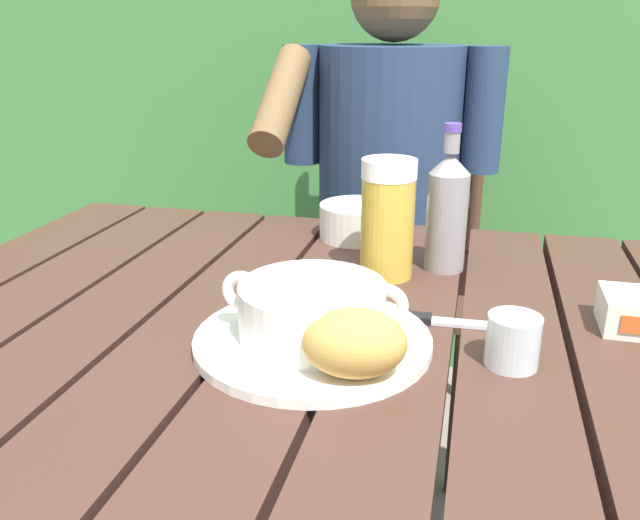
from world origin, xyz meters
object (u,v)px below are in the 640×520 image
object	(u,v)px
bread_roll	(355,343)
soup_bowl	(313,309)
water_glass_small	(513,341)
diner_bowl	(358,221)
beer_glass	(388,219)
serving_plate	(313,340)
chair_near_diner	(394,265)
person_eating	(385,188)
beer_bottle	(447,210)
table_knife	(429,320)

from	to	relation	value
bread_roll	soup_bowl	bearing A→B (deg)	130.60
soup_bowl	bread_roll	world-z (taller)	soup_bowl
bread_roll	water_glass_small	world-z (taller)	bread_roll
diner_bowl	beer_glass	bearing A→B (deg)	-66.60
serving_plate	beer_glass	distance (m)	0.26
chair_near_diner	soup_bowl	distance (m)	1.01
chair_near_diner	water_glass_small	distance (m)	1.03
person_eating	bread_roll	bearing A→B (deg)	-83.72
beer_bottle	bread_roll	bearing A→B (deg)	-100.54
person_eating	bread_roll	world-z (taller)	person_eating
chair_near_diner	beer_bottle	distance (m)	0.77
beer_glass	chair_near_diner	bearing A→B (deg)	95.98
soup_bowl	diner_bowl	bearing A→B (deg)	93.31
chair_near_diner	beer_glass	size ratio (longest dim) A/B	5.58
beer_bottle	water_glass_small	xyz separation A→B (m)	(0.09, -0.29, -0.06)
diner_bowl	table_knife	bearing A→B (deg)	-64.75
water_glass_small	beer_glass	bearing A→B (deg)	126.35
water_glass_small	table_knife	size ratio (longest dim) A/B	0.37
water_glass_small	person_eating	bearing A→B (deg)	108.66
chair_near_diner	serving_plate	bearing A→B (deg)	-88.56
person_eating	table_knife	world-z (taller)	person_eating
soup_bowl	water_glass_small	size ratio (longest dim) A/B	3.77
table_knife	serving_plate	bearing A→B (deg)	-144.08
bread_roll	water_glass_small	size ratio (longest dim) A/B	2.10
soup_bowl	bread_roll	xyz separation A→B (m)	(0.06, -0.08, 0.00)
chair_near_diner	diner_bowl	xyz separation A→B (m)	(-0.00, -0.54, 0.28)
serving_plate	diner_bowl	size ratio (longest dim) A/B	2.05
bread_roll	diner_bowl	xyz separation A→B (m)	(-0.09, 0.49, -0.02)
serving_plate	water_glass_small	bearing A→B (deg)	1.61
soup_bowl	beer_glass	distance (m)	0.25
beer_bottle	water_glass_small	size ratio (longest dim) A/B	3.78
bread_roll	diner_bowl	world-z (taller)	bread_roll
person_eating	beer_glass	xyz separation A→B (m)	(0.08, -0.51, 0.08)
water_glass_small	chair_near_diner	bearing A→B (deg)	104.72
diner_bowl	chair_near_diner	bearing A→B (deg)	90.00
chair_near_diner	water_glass_small	bearing A→B (deg)	-75.28
water_glass_small	diner_bowl	xyz separation A→B (m)	(-0.25, 0.41, 0.00)
table_knife	water_glass_small	bearing A→B (deg)	-41.79
bread_roll	water_glass_small	distance (m)	0.18
beer_bottle	table_knife	world-z (taller)	beer_bottle
beer_glass	table_knife	xyz separation A→B (m)	(0.08, -0.15, -0.08)
chair_near_diner	soup_bowl	size ratio (longest dim) A/B	4.44
soup_bowl	beer_bottle	distance (m)	0.33
beer_glass	diner_bowl	world-z (taller)	beer_glass
soup_bowl	table_knife	bearing A→B (deg)	35.92
person_eating	soup_bowl	xyz separation A→B (m)	(0.03, -0.76, 0.04)
beer_glass	table_knife	bearing A→B (deg)	-62.71
soup_bowl	bread_roll	distance (m)	0.10
chair_near_diner	person_eating	size ratio (longest dim) A/B	0.79
soup_bowl	diner_bowl	distance (m)	0.42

